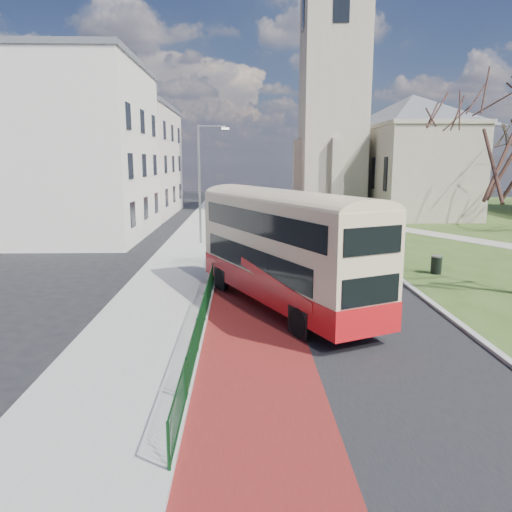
{
  "coord_description": "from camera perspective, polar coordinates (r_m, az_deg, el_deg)",
  "views": [
    {
      "loc": [
        -1.56,
        -16.36,
        5.77
      ],
      "look_at": [
        -1.04,
        3.28,
        2.0
      ],
      "focal_mm": 35.0,
      "sensor_mm": 36.0,
      "label": 1
    }
  ],
  "objects": [
    {
      "name": "kerb_east",
      "position": [
        39.54,
        9.68,
        2.41
      ],
      "size": [
        0.25,
        80.0,
        0.13
      ],
      "primitive_type": "cube",
      "color": "#999993",
      "rests_on": "ground"
    },
    {
      "name": "litter_bin",
      "position": [
        27.24,
        19.91,
        -0.92
      ],
      "size": [
        0.73,
        0.73,
        0.94
      ],
      "rotation": [
        0.0,
        0.0,
        0.31
      ],
      "color": "black",
      "rests_on": "grass_green"
    },
    {
      "name": "pedestrian_railing",
      "position": [
        21.07,
        -5.26,
        -3.52
      ],
      "size": [
        0.07,
        24.0,
        1.12
      ],
      "color": "#0C3817",
      "rests_on": "ground"
    },
    {
      "name": "road_carriageway",
      "position": [
        36.95,
        3.25,
        1.87
      ],
      "size": [
        9.0,
        120.0,
        0.01
      ],
      "primitive_type": "cube",
      "color": "black",
      "rests_on": "ground"
    },
    {
      "name": "kerb_west",
      "position": [
        36.84,
        -3.75,
        1.93
      ],
      "size": [
        0.25,
        120.0,
        0.13
      ],
      "primitive_type": "cube",
      "color": "#999993",
      "rests_on": "ground"
    },
    {
      "name": "streetlamp",
      "position": [
        34.5,
        -6.23,
        8.85
      ],
      "size": [
        2.13,
        0.18,
        8.0
      ],
      "color": "gray",
      "rests_on": "pavement_west"
    },
    {
      "name": "street_block_near",
      "position": [
        40.34,
        -19.88,
        11.29
      ],
      "size": [
        10.3,
        14.3,
        13.0
      ],
      "color": "silver",
      "rests_on": "ground"
    },
    {
      "name": "gothic_church",
      "position": [
        56.65,
        13.61,
        18.04
      ],
      "size": [
        16.38,
        18.0,
        40.0
      ],
      "color": "gray",
      "rests_on": "ground"
    },
    {
      "name": "bus",
      "position": [
        19.45,
        3.1,
        1.33
      ],
      "size": [
        6.72,
        10.77,
        4.48
      ],
      "rotation": [
        0.0,
        0.0,
        0.43
      ],
      "color": "#AD1014",
      "rests_on": "ground"
    },
    {
      "name": "pavement_west",
      "position": [
        36.97,
        -6.85,
        1.9
      ],
      "size": [
        4.0,
        120.0,
        0.12
      ],
      "primitive_type": "cube",
      "color": "gray",
      "rests_on": "ground"
    },
    {
      "name": "street_block_far",
      "position": [
        55.77,
        -14.66,
        10.51
      ],
      "size": [
        10.3,
        16.3,
        11.5
      ],
      "color": "beige",
      "rests_on": "ground"
    },
    {
      "name": "ground",
      "position": [
        17.42,
        3.75,
        -8.51
      ],
      "size": [
        160.0,
        160.0,
        0.0
      ],
      "primitive_type": "plane",
      "color": "black",
      "rests_on": "ground"
    },
    {
      "name": "bus_lane",
      "position": [
        36.82,
        -0.94,
        1.86
      ],
      "size": [
        3.4,
        120.0,
        0.01
      ],
      "primitive_type": "cube",
      "color": "#591414",
      "rests_on": "ground"
    }
  ]
}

